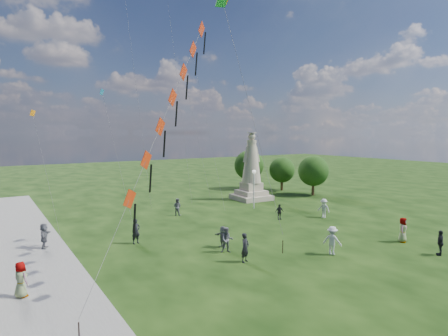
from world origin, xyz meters
TOP-DOWN VIEW (x-y plane):
  - ground at (36.75, 10.00)m, footprint 106.50×160.00m
  - waterfront at (-15.24, 8.99)m, footprint 200.00×200.00m
  - statue at (11.17, 20.61)m, footprint 4.25×4.25m
  - lamppost at (8.13, 16.14)m, footprint 0.39×0.39m
  - tree_row at (18.19, 23.91)m, footprint 7.76×13.23m
  - person_0 at (-2.64, 3.02)m, footprint 0.80×0.67m
  - person_1 at (-2.56, 5.21)m, footprint 0.99×0.84m
  - person_2 at (3.15, 1.04)m, footprint 1.12×1.39m
  - person_3 at (9.05, -3.00)m, footprint 1.11×0.97m
  - person_4 at (9.81, 0.11)m, footprint 1.05×0.86m
  - person_5 at (-12.93, 12.71)m, footprint 1.25×1.78m
  - person_6 at (-7.06, 10.58)m, footprint 0.75×0.57m
  - person_7 at (-0.36, 17.48)m, footprint 0.93×0.97m
  - person_8 at (11.04, 8.91)m, footprint 0.91×1.31m
  - person_9 at (6.98, 10.70)m, footprint 0.91×0.58m
  - person_10 at (-15.00, 4.73)m, footprint 0.89×1.01m
  - person_11 at (-2.19, 6.36)m, footprint 0.66×1.45m
  - red_kite_train at (-6.82, 4.63)m, footprint 11.08×9.35m
  - small_kites at (-0.80, 23.18)m, footprint 20.26×14.88m

SIDE VIEW (x-z plane):
  - ground at x=36.75m, z-range -0.60..0.00m
  - waterfront at x=-15.24m, z-range -0.82..0.69m
  - person_9 at x=6.98m, z-range 0.00..1.45m
  - person_11 at x=-2.19m, z-range 0.00..1.54m
  - person_3 at x=9.05m, z-range 0.00..1.70m
  - person_7 at x=-0.36m, z-range 0.00..1.72m
  - person_1 at x=-2.56m, z-range 0.00..1.75m
  - person_5 at x=-12.93m, z-range 0.00..1.77m
  - person_10 at x=-15.00m, z-range 0.00..1.77m
  - person_8 at x=11.04m, z-range 0.00..1.84m
  - person_4 at x=9.81m, z-range 0.00..1.85m
  - person_0 at x=-2.64m, z-range 0.00..1.86m
  - person_6 at x=-7.06m, z-range 0.00..1.86m
  - person_2 at x=3.15m, z-range 0.00..1.91m
  - lamppost at x=8.13m, z-range 0.93..5.11m
  - statue at x=11.17m, z-range -1.00..7.19m
  - tree_row at x=18.19m, z-range 0.43..6.05m
  - red_kite_train at x=-6.82m, z-range 1.93..17.84m
  - small_kites at x=-0.80m, z-range 0.31..29.54m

